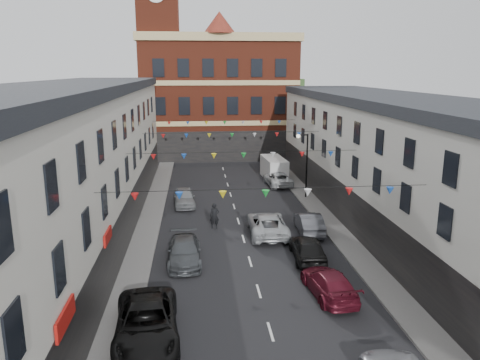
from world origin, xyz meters
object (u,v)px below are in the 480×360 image
object	(u,v)px
car_left_c	(147,323)
car_right_e	(309,223)
car_left_e	(184,197)
white_van	(274,168)
car_right_d	(308,248)
car_right_c	(329,283)
car_right_f	(278,179)
moving_car	(267,224)
street_lamp	(304,157)
pedestrian	(214,216)
car_left_d	(184,251)

from	to	relation	value
car_left_c	car_right_e	world-z (taller)	car_left_c
car_left_e	white_van	world-z (taller)	white_van
car_right_d	car_right_e	size ratio (longest dim) A/B	1.01
car_right_e	white_van	size ratio (longest dim) A/B	0.87
white_van	car_right_c	bearing A→B (deg)	-96.91
car_left_c	car_right_f	world-z (taller)	car_left_c
car_right_f	moving_car	distance (m)	14.82
car_left_e	car_right_f	xyz separation A→B (m)	(9.40, 6.47, -0.07)
car_right_c	white_van	xyz separation A→B (m)	(1.59, 26.95, 0.47)
car_left_c	white_van	distance (m)	32.05
street_lamp	car_left_e	bearing A→B (deg)	-173.38
car_right_f	pedestrian	bearing A→B (deg)	56.95
car_left_c	car_left_d	size ratio (longest dim) A/B	1.20
white_van	pedestrian	world-z (taller)	white_van
car_left_d	car_right_c	bearing A→B (deg)	-35.27
white_van	pedestrian	distance (m)	17.20
car_right_d	car_right_f	world-z (taller)	car_right_d
white_van	car_right_e	bearing A→B (deg)	-94.59
car_right_d	pedestrian	bearing A→B (deg)	-46.62
moving_car	car_left_e	bearing A→B (deg)	-51.34
car_right_f	car_left_e	bearing A→B (deg)	30.37
car_right_f	white_van	size ratio (longest dim) A/B	0.95
car_right_d	white_van	size ratio (longest dim) A/B	0.88
car_right_f	white_van	world-z (taller)	white_van
car_left_c	car_left_e	size ratio (longest dim) A/B	1.33
car_right_e	street_lamp	bearing A→B (deg)	-97.52
car_left_d	car_left_e	xyz separation A→B (m)	(-0.26, 12.44, 0.04)
car_right_c	car_right_e	xyz separation A→B (m)	(1.27, 9.70, 0.06)
car_left_c	white_van	bearing A→B (deg)	66.16
car_right_d	car_right_e	world-z (taller)	car_right_d
street_lamp	car_right_c	size ratio (longest dim) A/B	1.26
car_right_c	pedestrian	distance (m)	12.57
street_lamp	car_left_e	distance (m)	11.35
car_right_e	car_right_c	bearing A→B (deg)	85.43
car_right_d	car_right_e	xyz separation A→B (m)	(1.27, 4.95, -0.03)
car_left_d	car_right_e	bearing A→B (deg)	25.79
street_lamp	car_left_e	size ratio (longest dim) A/B	1.35
pedestrian	car_right_d	bearing A→B (deg)	-47.05
street_lamp	car_right_e	bearing A→B (deg)	-100.42
moving_car	car_right_e	bearing A→B (deg)	-176.93
car_right_d	pedestrian	xyz separation A→B (m)	(-5.52, 6.55, 0.18)
car_right_d	car_right_e	distance (m)	5.11
car_right_c	white_van	bearing A→B (deg)	-98.62
pedestrian	moving_car	bearing A→B (deg)	-21.61
street_lamp	white_van	size ratio (longest dim) A/B	1.14
car_left_e	pedestrian	xyz separation A→B (m)	(2.37, -6.28, 0.20)
car_left_d	car_right_c	world-z (taller)	car_left_d
car_left_e	street_lamp	bearing A→B (deg)	3.29
car_left_c	car_left_d	xyz separation A→B (m)	(1.47, 8.39, -0.11)
car_right_c	car_right_f	size ratio (longest dim) A/B	0.96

